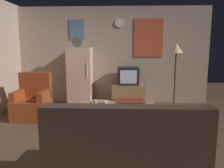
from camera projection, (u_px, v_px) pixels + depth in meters
ground_plane at (105, 135)px, 3.77m from camera, size 12.00×12.00×0.00m
wall_with_art at (111, 55)px, 5.98m from camera, size 5.20×0.12×2.57m
fridge at (80, 76)px, 5.71m from camera, size 0.60×0.62×1.77m
tv_stand at (128, 95)px, 5.72m from camera, size 0.84×0.53×0.56m
crt_tv at (128, 76)px, 5.64m from camera, size 0.54×0.51×0.44m
standing_lamp at (176, 53)px, 5.24m from camera, size 0.32×0.32×1.59m
coffee_table at (97, 116)px, 4.05m from camera, size 0.72×0.72×0.47m
wine_glass at (90, 100)px, 3.97m from camera, size 0.05×0.05×0.15m
mug_ceramic_white at (105, 103)px, 3.87m from camera, size 0.08×0.08×0.09m
mug_ceramic_tan at (95, 102)px, 3.95m from camera, size 0.08×0.08×0.09m
remote_control at (100, 104)px, 3.98m from camera, size 0.16×0.09×0.02m
armchair at (33, 102)px, 4.70m from camera, size 0.68×0.68×0.96m
couch at (125, 153)px, 2.47m from camera, size 1.70×0.80×0.92m
book_stack at (150, 104)px, 5.68m from camera, size 0.21×0.16×0.09m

